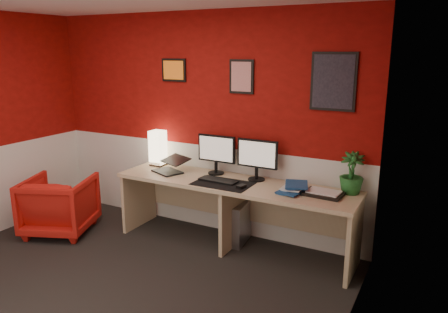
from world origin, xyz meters
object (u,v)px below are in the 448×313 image
shoji_lamp (158,149)px  monitor_right (257,154)px  potted_plant (352,173)px  armchair (60,205)px  monitor_left (216,148)px  pc_tower (238,222)px  laptop (167,163)px  desk (233,215)px  zen_tray (324,194)px

shoji_lamp → monitor_right: size_ratio=0.69×
monitor_right → potted_plant: bearing=1.5°
shoji_lamp → armchair: (-0.85, -0.78, -0.60)m
monitor_left → pc_tower: 0.85m
monitor_right → pc_tower: (-0.20, -0.03, -0.80)m
armchair → laptop: bearing=-175.3°
desk → potted_plant: 1.31m
pc_tower → shoji_lamp: bearing=171.8°
laptop → monitor_left: (0.51, 0.22, 0.18)m
laptop → monitor_right: 1.04m
shoji_lamp → desk: bearing=-9.5°
monitor_left → zen_tray: (1.26, -0.16, -0.28)m
desk → laptop: (-0.82, -0.02, 0.47)m
zen_tray → armchair: size_ratio=0.48×
pc_tower → zen_tray: bearing=-13.4°
shoji_lamp → laptop: (0.28, -0.21, -0.09)m
monitor_left → armchair: (-1.64, -0.79, -0.69)m
laptop → zen_tray: bearing=24.3°
shoji_lamp → zen_tray: shoji_lamp is taller
desk → pc_tower: (-0.02, 0.15, -0.14)m
monitor_left → armchair: bearing=-154.3°
desk → armchair: desk is taller
shoji_lamp → laptop: shoji_lamp is taller
shoji_lamp → monitor_left: monitor_left is taller
desk → armchair: (-1.95, -0.60, -0.03)m
desk → monitor_right: bearing=44.9°
monitor_left → pc_tower: (0.30, -0.04, -0.80)m
shoji_lamp → potted_plant: bearing=0.6°
desk → shoji_lamp: size_ratio=6.50×
desk → zen_tray: zen_tray is taller
desk → shoji_lamp: (-1.10, 0.18, 0.56)m
laptop → armchair: bearing=-130.5°
desk → monitor_right: (0.18, 0.18, 0.66)m
zen_tray → armchair: 3.00m
shoji_lamp → monitor_right: 1.29m
potted_plant → armchair: (-3.11, -0.80, -0.60)m
desk → laptop: 0.95m
monitor_left → zen_tray: 1.30m
zen_tray → monitor_right: bearing=168.8°
shoji_lamp → monitor_left: (0.79, 0.01, 0.09)m
desk → laptop: bearing=-178.3°
shoji_lamp → potted_plant: 2.26m
laptop → shoji_lamp: bearing=165.7°
desk → monitor_left: (-0.32, 0.19, 0.66)m
potted_plant → armchair: potted_plant is taller
shoji_lamp → monitor_left: size_ratio=0.69×
monitor_right → desk: bearing=-135.1°
armchair → monitor_left: bearing=-176.5°
monitor_left → shoji_lamp: bearing=-179.5°
zen_tray → pc_tower: (-0.97, 0.12, -0.52)m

